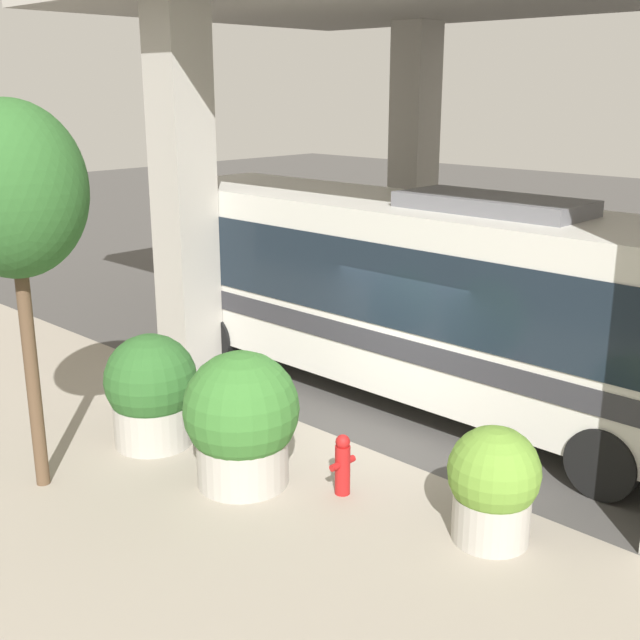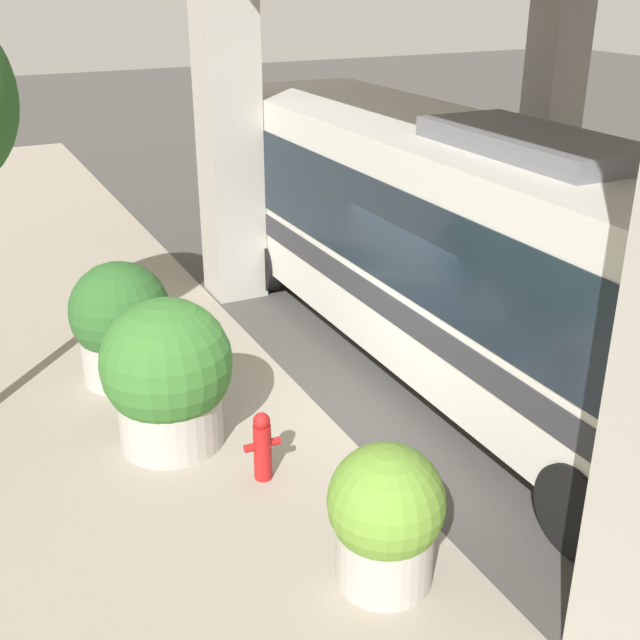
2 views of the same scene
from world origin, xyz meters
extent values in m
plane|color=#474442|center=(0.00, 0.00, 0.00)|extent=(80.00, 80.00, 0.00)
cube|color=gray|center=(-3.00, 0.00, 0.01)|extent=(6.00, 40.00, 0.02)
cube|color=#ADA89E|center=(0.50, 4.80, 3.40)|extent=(0.90, 0.90, 6.80)
cube|color=#ADA89E|center=(7.50, 4.80, 3.40)|extent=(0.90, 0.90, 6.80)
cube|color=silver|center=(2.29, 0.48, 1.95)|extent=(2.64, 11.93, 2.99)
cube|color=#19232D|center=(2.29, 0.48, 2.30)|extent=(2.68, 10.97, 1.32)
cube|color=#333338|center=(2.29, 0.48, 1.35)|extent=(2.68, 11.33, 0.36)
cube|color=slate|center=(2.29, -0.72, 3.56)|extent=(1.32, 2.98, 0.24)
cylinder|color=black|center=(1.04, 4.65, 0.50)|extent=(0.28, 1.00, 1.00)
cylinder|color=black|center=(3.53, 4.65, 0.50)|extent=(0.28, 1.00, 1.00)
cylinder|color=black|center=(1.04, -3.40, 0.50)|extent=(0.28, 1.00, 1.00)
cylinder|color=#B21919|center=(-1.30, -0.86, 0.36)|extent=(0.21, 0.21, 0.72)
sphere|color=#B21919|center=(-1.30, -0.86, 0.78)|extent=(0.20, 0.20, 0.20)
cylinder|color=#B21919|center=(-1.46, -0.86, 0.47)|extent=(0.12, 0.09, 0.09)
cylinder|color=#B21919|center=(-1.15, -0.86, 0.47)|extent=(0.12, 0.09, 0.09)
cylinder|color=#ADA89E|center=(-2.12, 2.32, 0.33)|extent=(1.19, 1.19, 0.67)
sphere|color=#2D6028|center=(-2.12, 2.32, 1.05)|extent=(1.40, 1.40, 1.40)
sphere|color=#993F8C|center=(-1.97, 2.20, 0.83)|extent=(0.42, 0.42, 0.42)
cylinder|color=#ADA89E|center=(-0.90, -2.91, 0.30)|extent=(0.94, 0.94, 0.61)
sphere|color=olive|center=(-0.90, -2.91, 0.91)|extent=(1.11, 1.11, 1.11)
sphere|color=#993F8C|center=(-0.78, -3.01, 0.74)|extent=(0.33, 0.33, 0.33)
cylinder|color=#ADA89E|center=(-2.02, 0.35, 0.34)|extent=(1.26, 1.26, 0.68)
sphere|color=#38722D|center=(-2.02, 0.35, 1.12)|extent=(1.59, 1.59, 1.59)
sphere|color=#993F8C|center=(-1.86, 0.23, 0.86)|extent=(0.44, 0.44, 0.44)
camera|label=1|loc=(-8.55, -7.38, 5.30)|focal=45.00mm
camera|label=2|loc=(-4.14, -8.11, 5.44)|focal=45.00mm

